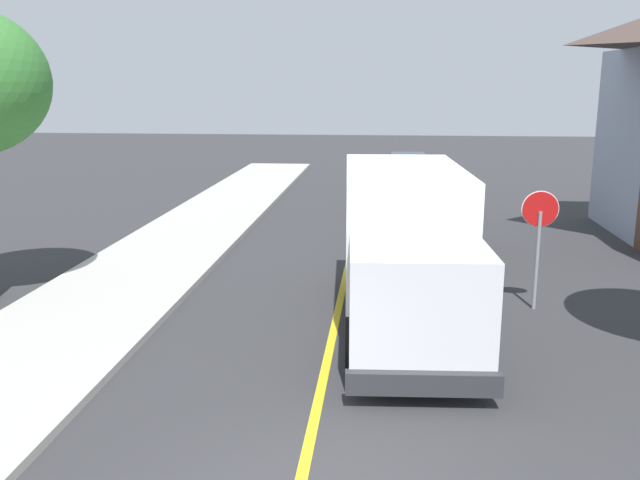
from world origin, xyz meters
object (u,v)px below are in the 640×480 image
object	(u,v)px
box_truck	(405,241)
parked_car_mid	(406,196)
stop_sign	(539,227)
parked_car_far	(408,172)
parked_car_near	(432,229)

from	to	relation	value
box_truck	parked_car_mid	size ratio (longest dim) A/B	1.63
box_truck	stop_sign	world-z (taller)	box_truck
parked_car_far	box_truck	bearing A→B (deg)	-91.91
box_truck	parked_car_mid	bearing A→B (deg)	88.28
parked_car_far	stop_sign	distance (m)	17.66
parked_car_near	parked_car_far	size ratio (longest dim) A/B	0.99
box_truck	parked_car_near	size ratio (longest dim) A/B	1.65
parked_car_near	parked_car_mid	world-z (taller)	same
parked_car_near	parked_car_mid	bearing A→B (deg)	95.82
parked_car_near	stop_sign	xyz separation A→B (m)	(1.98, -4.60, 1.06)
box_truck	parked_car_mid	distance (m)	11.72
stop_sign	box_truck	bearing A→B (deg)	-156.92
box_truck	parked_car_mid	xyz separation A→B (m)	(0.35, 11.67, -0.97)
parked_car_far	stop_sign	bearing A→B (deg)	-82.50
parked_car_near	stop_sign	bearing A→B (deg)	-66.74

